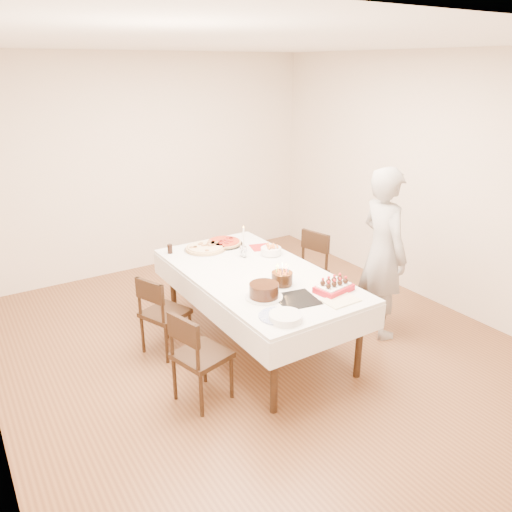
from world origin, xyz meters
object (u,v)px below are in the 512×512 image
chair_right_savory (304,273)px  pasta_bowl (271,251)px  layer_cake (264,291)px  dining_table (256,309)px  taper_candle (244,238)px  strawberry_box (334,287)px  pizza_white (205,248)px  birthday_cake (282,274)px  pizza_pepperoni (224,243)px  chair_left_savory (165,313)px  chair_left_dessert (202,355)px  person (383,253)px  cola_glass (170,249)px

chair_right_savory → pasta_bowl: 0.59m
chair_right_savory → layer_cake: bearing=-155.7°
dining_table → taper_candle: (0.19, 0.53, 0.52)m
pasta_bowl → strawberry_box: 1.01m
pizza_white → taper_candle: 0.42m
pizza_white → birthday_cake: (0.16, -1.13, 0.07)m
pizza_pepperoni → strawberry_box: 1.54m
dining_table → chair_left_savory: size_ratio=2.73×
chair_right_savory → pizza_pepperoni: 0.93m
chair_left_dessert → strawberry_box: bearing=154.9°
chair_left_dessert → pizza_white: bearing=-133.6°
pasta_bowl → layer_cake: bearing=-127.6°
person → strawberry_box: bearing=118.1°
pizza_white → taper_candle: size_ratio=1.56×
cola_glass → chair_right_savory: bearing=-22.4°
chair_right_savory → chair_left_savory: bearing=166.5°
pasta_bowl → pizza_pepperoni: bearing=115.9°
person → birthday_cake: 1.13m
chair_left_dessert → pizza_pepperoni: 1.66m
taper_candle → birthday_cake: size_ratio=1.53×
pasta_bowl → layer_cake: size_ratio=0.66×
cola_glass → strawberry_box: 1.78m
dining_table → birthday_cake: 0.59m
cola_glass → strawberry_box: bearing=-63.4°
person → chair_right_savory: bearing=33.2°
person → taper_candle: size_ratio=5.98×
layer_cake → birthday_cake: 0.30m
chair_left_savory → pizza_white: 0.87m
strawberry_box → chair_left_savory: bearing=136.4°
chair_left_dessert → birthday_cake: birthday_cake is taller
pasta_bowl → birthday_cake: bearing=-116.9°
pizza_white → cola_glass: bearing=162.2°
person → birthday_cake: person is taller
cola_glass → person: bearing=-39.4°
taper_candle → cola_glass: bearing=151.3°
person → layer_cake: person is taller
strawberry_box → taper_candle: bearing=96.5°
pizza_pepperoni → cola_glass: size_ratio=4.17×
chair_left_savory → layer_cake: layer_cake is taller
dining_table → birthday_cake: birthday_cake is taller
dining_table → layer_cake: (-0.23, -0.48, 0.44)m
chair_left_dessert → layer_cake: bearing=166.1°
pasta_bowl → strawberry_box: strawberry_box is taller
dining_table → chair_left_dessert: (-0.82, -0.49, 0.03)m
taper_candle → person: bearing=-45.2°
chair_left_dessert → cola_glass: 1.48m
chair_right_savory → pasta_bowl: chair_right_savory is taller
chair_right_savory → strawberry_box: (-0.51, -1.05, 0.36)m
person → pasta_bowl: bearing=57.5°
chair_right_savory → chair_left_dessert: bearing=-166.6°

